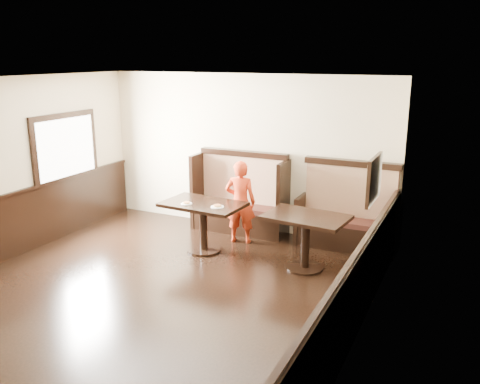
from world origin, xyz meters
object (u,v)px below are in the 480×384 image
Objects in this scene: child at (240,202)px; table_main at (203,214)px; booth_neighbor at (347,219)px; booth_main at (241,202)px; table_neighbor at (306,229)px.

table_main is at bearing 46.12° from child.
booth_neighbor reaches higher than table_main.
booth_main is at bearing -79.64° from child.
table_neighbor is at bearing 141.51° from child.
table_neighbor is 0.90× the size of child.
booth_neighbor is 2.38m from table_main.
booth_neighbor is at bearing -176.01° from child.
table_main is at bearing -150.03° from booth_neighbor.
booth_main is 1.38× the size of table_neighbor.
table_neighbor is (1.72, 0.02, -0.00)m from table_main.
table_main is (-0.11, -1.19, 0.10)m from booth_main.
child is (-1.70, -0.55, 0.23)m from booth_neighbor.
booth_main is 1.99m from table_neighbor.
booth_neighbor reaches higher than child.
booth_neighbor is at bearing 79.60° from table_neighbor.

